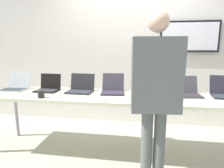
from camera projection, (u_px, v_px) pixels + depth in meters
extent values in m
cube|color=#A4A291|center=(126.00, 154.00, 2.62)|extent=(8.00, 8.00, 0.04)
cube|color=silver|center=(132.00, 55.00, 3.47)|extent=(8.00, 0.06, 2.54)
cube|color=black|center=(189.00, 37.00, 3.21)|extent=(0.96, 0.05, 0.51)
cube|color=white|center=(189.00, 36.00, 3.20)|extent=(0.90, 0.02, 0.45)
cube|color=beige|center=(127.00, 97.00, 2.47)|extent=(3.74, 0.70, 0.04)
cylinder|color=#948E9E|center=(16.00, 113.00, 3.05)|extent=(0.05, 0.05, 0.76)
cube|color=#AEB5B8|center=(13.00, 90.00, 2.76)|extent=(0.34, 0.25, 0.02)
cube|color=#273034|center=(13.00, 89.00, 2.74)|extent=(0.32, 0.20, 0.00)
cube|color=#AEB5B8|center=(19.00, 80.00, 2.89)|extent=(0.34, 0.09, 0.23)
cube|color=silver|center=(20.00, 80.00, 2.90)|extent=(0.31, 0.08, 0.20)
cube|color=black|center=(47.00, 91.00, 2.70)|extent=(0.32, 0.23, 0.02)
cube|color=#2C2F30|center=(46.00, 90.00, 2.69)|extent=(0.29, 0.18, 0.00)
cube|color=black|center=(51.00, 81.00, 2.80)|extent=(0.31, 0.06, 0.22)
cube|color=white|center=(51.00, 81.00, 2.81)|extent=(0.28, 0.04, 0.19)
cube|color=black|center=(79.00, 92.00, 2.62)|extent=(0.36, 0.25, 0.02)
cube|color=#2C2E38|center=(79.00, 91.00, 2.61)|extent=(0.33, 0.20, 0.00)
cube|color=black|center=(83.00, 82.00, 2.74)|extent=(0.35, 0.08, 0.23)
cube|color=white|center=(83.00, 82.00, 2.74)|extent=(0.32, 0.07, 0.20)
cube|color=#28252D|center=(113.00, 93.00, 2.57)|extent=(0.33, 0.29, 0.02)
cube|color=#31283A|center=(113.00, 92.00, 2.56)|extent=(0.30, 0.24, 0.00)
cube|color=#28252D|center=(113.00, 82.00, 2.74)|extent=(0.32, 0.17, 0.23)
cube|color=silver|center=(113.00, 82.00, 2.74)|extent=(0.29, 0.14, 0.20)
cube|color=#3C3638|center=(149.00, 95.00, 2.48)|extent=(0.36, 0.22, 0.02)
cube|color=#2C2832|center=(149.00, 94.00, 2.47)|extent=(0.33, 0.17, 0.00)
cube|color=#3C3638|center=(149.00, 84.00, 2.62)|extent=(0.36, 0.12, 0.19)
cube|color=white|center=(149.00, 84.00, 2.62)|extent=(0.33, 0.10, 0.17)
cube|color=#3B3B41|center=(189.00, 96.00, 2.44)|extent=(0.33, 0.26, 0.02)
cube|color=#2D272D|center=(189.00, 95.00, 2.42)|extent=(0.29, 0.21, 0.00)
cube|color=#3B3B41|center=(185.00, 84.00, 2.56)|extent=(0.31, 0.12, 0.22)
cube|color=navy|center=(185.00, 84.00, 2.57)|extent=(0.28, 0.10, 0.19)
cube|color=#201F2A|center=(223.00, 85.00, 2.51)|extent=(0.32, 0.13, 0.23)
cube|color=white|center=(223.00, 85.00, 2.51)|extent=(0.29, 0.11, 0.20)
cylinder|color=#57605F|center=(146.00, 150.00, 1.88)|extent=(0.12, 0.12, 0.84)
cylinder|color=#57605F|center=(159.00, 151.00, 1.87)|extent=(0.12, 0.12, 0.84)
cube|color=#57605F|center=(156.00, 75.00, 1.73)|extent=(0.46, 0.30, 0.66)
sphere|color=beige|center=(158.00, 21.00, 1.65)|extent=(0.19, 0.19, 0.19)
cylinder|color=#57605F|center=(135.00, 96.00, 2.08)|extent=(0.10, 0.33, 0.07)
cylinder|color=#57605F|center=(166.00, 97.00, 2.06)|extent=(0.10, 0.33, 0.07)
cylinder|color=#262423|center=(41.00, 94.00, 2.36)|extent=(0.08, 0.08, 0.09)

